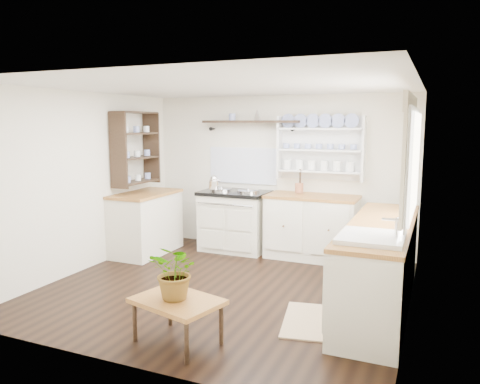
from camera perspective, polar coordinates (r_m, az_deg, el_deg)
name	(u,v)px	position (r m, az deg, el deg)	size (l,w,h in m)	color
floor	(226,288)	(5.55, -1.78, -11.62)	(4.00, 3.80, 0.01)	black
wall_back	(279,174)	(7.02, 4.72, 2.25)	(4.00, 0.02, 2.30)	#EDE6CC
wall_right	(414,202)	(4.79, 20.42, -1.14)	(0.02, 3.80, 2.30)	#EDE6CC
wall_left	(85,182)	(6.37, -18.38, 1.22)	(0.02, 3.80, 2.30)	#EDE6CC
ceiling	(225,86)	(5.23, -1.90, 12.79)	(4.00, 3.80, 0.01)	white
window	(411,158)	(4.89, 20.16, 3.96)	(0.08, 1.55, 1.22)	white
aga_cooker	(235,220)	(7.03, -0.66, -3.44)	(1.00, 0.70, 0.92)	silver
back_cabinets	(312,226)	(6.68, 8.73, -4.13)	(1.27, 0.63, 0.90)	white
right_cabinets	(380,265)	(5.06, 16.65, -8.49)	(0.62, 2.43, 0.90)	white
belfast_sink	(371,251)	(4.25, 15.66, -6.91)	(0.55, 0.60, 0.45)	white
left_cabinets	(146,222)	(7.00, -11.38, -3.63)	(0.62, 1.13, 0.90)	white
plate_rack	(322,147)	(6.78, 9.91, 5.38)	(1.20, 0.22, 0.90)	white
high_shelf	(251,122)	(7.00, 1.34, 8.48)	(1.50, 0.29, 0.16)	black
left_shelving	(136,147)	(6.94, -12.60, 5.32)	(0.28, 0.80, 1.05)	black
kettle	(214,182)	(6.95, -3.18, 1.20)	(0.16, 0.16, 0.20)	silver
utensil_crock	(299,188)	(6.72, 7.23, 0.48)	(0.12, 0.12, 0.14)	#9D5A39
center_table	(177,304)	(4.18, -7.65, -13.39)	(0.84, 0.69, 0.40)	brown
potted_plant	(177,272)	(4.08, -7.73, -9.60)	(0.44, 0.38, 0.49)	#3F7233
floor_rug	(313,321)	(4.73, 8.85, -15.29)	(0.55, 0.85, 0.02)	#9D8C5B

